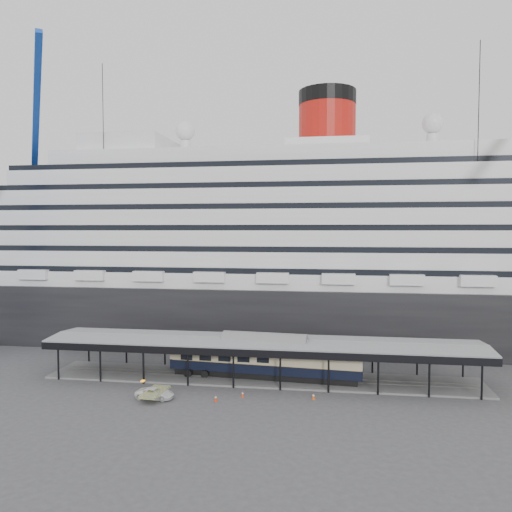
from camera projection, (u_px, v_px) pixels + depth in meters
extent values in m
plane|color=#3E3E41|center=(256.00, 391.00, 59.90)|extent=(200.00, 200.00, 0.00)
cube|color=black|center=(282.00, 309.00, 91.24)|extent=(130.00, 30.00, 10.00)
cylinder|color=#B0150E|center=(327.00, 128.00, 88.36)|extent=(10.00, 10.00, 9.00)
cylinder|color=black|center=(327.00, 98.00, 88.09)|extent=(10.10, 10.10, 2.50)
sphere|color=silver|center=(185.00, 131.00, 92.20)|extent=(3.60, 3.60, 3.60)
sphere|color=silver|center=(433.00, 123.00, 85.68)|extent=(3.60, 3.60, 3.60)
cube|color=slate|center=(261.00, 378.00, 64.83)|extent=(56.00, 8.00, 0.24)
cube|color=slate|center=(261.00, 378.00, 64.11)|extent=(54.00, 0.08, 0.10)
cube|color=slate|center=(262.00, 375.00, 65.54)|extent=(54.00, 0.08, 0.10)
cube|color=black|center=(256.00, 354.00, 60.16)|extent=(56.00, 0.18, 0.90)
cube|color=black|center=(266.00, 338.00, 69.05)|extent=(56.00, 0.18, 0.90)
cube|color=slate|center=(261.00, 340.00, 64.57)|extent=(56.00, 9.00, 0.24)
cube|color=blue|center=(36.00, 105.00, 79.11)|extent=(12.92, 17.86, 16.80)
cylinder|color=black|center=(104.00, 205.00, 84.48)|extent=(0.12, 0.12, 47.21)
cylinder|color=black|center=(477.00, 202.00, 74.17)|extent=(0.12, 0.12, 47.21)
imported|color=silver|center=(155.00, 393.00, 57.28)|extent=(4.55, 2.33, 1.23)
cube|color=black|center=(265.00, 374.00, 64.74)|extent=(23.98, 4.71, 0.79)
cube|color=black|center=(265.00, 367.00, 64.69)|extent=(25.15, 5.25, 1.25)
cube|color=beige|center=(265.00, 356.00, 64.62)|extent=(25.15, 5.29, 1.48)
cube|color=black|center=(265.00, 349.00, 64.57)|extent=(25.15, 5.25, 0.45)
cube|color=red|center=(243.00, 397.00, 57.94)|extent=(0.37, 0.37, 0.03)
cone|color=red|center=(243.00, 394.00, 57.92)|extent=(0.31, 0.31, 0.66)
cylinder|color=white|center=(243.00, 393.00, 57.92)|extent=(0.21, 0.21, 0.13)
cube|color=red|center=(216.00, 401.00, 56.40)|extent=(0.49, 0.49, 0.03)
cone|color=red|center=(216.00, 398.00, 56.38)|extent=(0.41, 0.41, 0.74)
cylinder|color=white|center=(216.00, 397.00, 56.38)|extent=(0.23, 0.23, 0.14)
cube|color=#E04B0C|center=(313.00, 399.00, 57.06)|extent=(0.47, 0.47, 0.03)
cone|color=#E04B0C|center=(313.00, 396.00, 57.04)|extent=(0.40, 0.40, 0.72)
cylinder|color=white|center=(313.00, 395.00, 57.04)|extent=(0.23, 0.23, 0.14)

